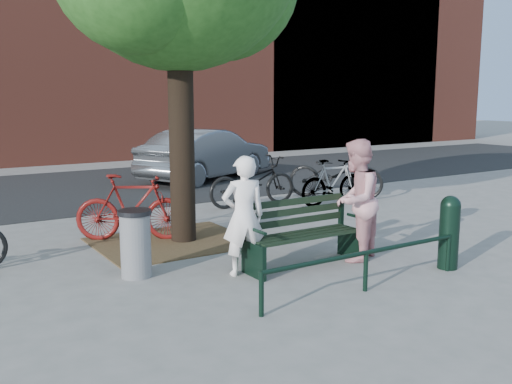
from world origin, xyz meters
TOP-DOWN VIEW (x-y plane):
  - ground at (0.00, 0.00)m, footprint 90.00×90.00m
  - dirt_pit at (-1.00, 2.20)m, footprint 2.40×2.00m
  - road at (0.00, 8.50)m, footprint 40.00×7.00m
  - park_bench at (-0.00, 0.08)m, footprint 1.74×0.54m
  - guard_railing at (0.00, -1.20)m, footprint 3.06×0.06m
  - person_left at (-0.90, 0.15)m, footprint 0.65×0.51m
  - person_right at (0.81, -0.11)m, footprint 1.06×1.00m
  - bollard at (1.60, -1.12)m, footprint 0.27×0.27m
  - litter_bin at (-2.13, 0.82)m, footprint 0.43×0.43m
  - bicycle_b at (-1.49, 2.67)m, footprint 1.84×1.35m
  - bicycle_c at (1.75, 4.14)m, footprint 2.08×0.84m
  - bicycle_d at (3.27, 3.29)m, footprint 1.68×0.49m
  - bicycle_e at (3.89, 3.95)m, footprint 2.04×2.12m
  - parked_car at (2.73, 8.13)m, footprint 4.61×3.22m

SIDE VIEW (x-z plane):
  - ground at x=0.00m, z-range 0.00..0.00m
  - road at x=0.00m, z-range 0.00..0.01m
  - dirt_pit at x=-1.00m, z-range 0.00..0.02m
  - guard_railing at x=0.00m, z-range 0.15..0.66m
  - litter_bin at x=-2.13m, z-range 0.01..0.89m
  - park_bench at x=0.00m, z-range -0.01..0.97m
  - bicycle_d at x=3.27m, z-range 0.00..1.00m
  - bicycle_c at x=1.75m, z-range 0.00..1.07m
  - bollard at x=1.60m, z-range 0.04..1.05m
  - bicycle_b at x=-1.49m, z-range 0.00..1.10m
  - bicycle_e at x=3.89m, z-range 0.00..1.15m
  - parked_car at x=2.73m, z-range 0.00..1.44m
  - person_left at x=-0.90m, z-range 0.00..1.58m
  - person_right at x=0.81m, z-range 0.00..1.74m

